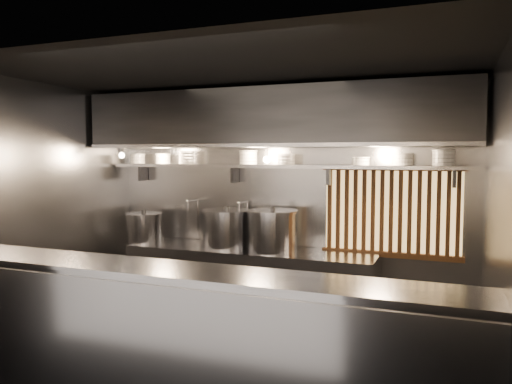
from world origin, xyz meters
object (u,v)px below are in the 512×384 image
Objects in this scene: heat_lamp at (121,151)px; stock_pot_mid at (272,230)px; pendant_bulb at (267,159)px; stock_pot_left at (144,227)px; stock_pot_right at (227,228)px.

heat_lamp reaches higher than stock_pot_mid.
stock_pot_mid is at bearing -43.50° from pendant_bulb.
heat_lamp reaches higher than stock_pot_left.
pendant_bulb is 0.97m from stock_pot_right.
heat_lamp reaches higher than pendant_bulb.
pendant_bulb reaches higher than stock_pot_mid.
stock_pot_right is (-0.61, 0.05, -0.01)m from stock_pot_mid.
stock_pot_right is (1.30, 0.30, -0.94)m from heat_lamp.
stock_pot_right is (-0.50, -0.05, -0.83)m from pendant_bulb.
pendant_bulb reaches higher than stock_pot_left.
pendant_bulb is 0.24× the size of stock_pot_right.
heat_lamp is at bearing -172.51° from stock_pot_mid.
stock_pot_mid is at bearing -4.67° from stock_pot_right.
heat_lamp is 2.13m from stock_pot_mid.
heat_lamp is 1.87× the size of pendant_bulb.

